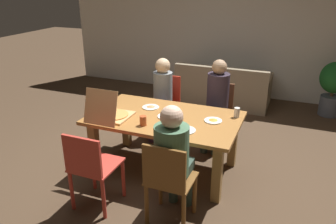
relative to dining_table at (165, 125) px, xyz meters
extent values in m
plane|color=#4A3625|center=(0.00, 0.00, -0.61)|extent=(20.00, 20.00, 0.00)
cube|color=silver|center=(0.00, 3.30, 0.82)|extent=(6.94, 0.12, 2.86)
cube|color=#A06832|center=(0.00, 0.00, 0.09)|extent=(1.79, 1.07, 0.04)
cube|color=olive|center=(-0.77, -0.41, -0.27)|extent=(0.10, 0.10, 0.68)
cube|color=olive|center=(0.77, -0.41, -0.27)|extent=(0.10, 0.10, 0.68)
cube|color=olive|center=(-0.77, 0.41, -0.27)|extent=(0.10, 0.10, 0.68)
cube|color=olive|center=(0.77, 0.41, -0.27)|extent=(0.10, 0.10, 0.68)
cylinder|color=brown|center=(0.23, -0.68, -0.38)|extent=(0.04, 0.04, 0.46)
cylinder|color=brown|center=(0.61, -0.68, -0.38)|extent=(0.04, 0.04, 0.46)
cylinder|color=brown|center=(0.23, -1.03, -0.38)|extent=(0.04, 0.04, 0.46)
cylinder|color=brown|center=(0.61, -1.03, -0.38)|extent=(0.04, 0.04, 0.46)
cube|color=brown|center=(0.42, -0.86, -0.14)|extent=(0.44, 0.40, 0.02)
cube|color=brown|center=(0.42, -1.04, 0.08)|extent=(0.42, 0.03, 0.42)
cylinder|color=#304236|center=(0.34, -0.59, -0.37)|extent=(0.10, 0.10, 0.48)
cylinder|color=#304236|center=(0.50, -0.59, -0.37)|extent=(0.10, 0.10, 0.48)
cube|color=#304236|center=(0.42, -0.71, -0.08)|extent=(0.30, 0.28, 0.11)
cylinder|color=#476D4F|center=(0.42, -0.86, 0.17)|extent=(0.33, 0.33, 0.50)
sphere|color=beige|center=(0.42, -0.86, 0.51)|extent=(0.21, 0.21, 0.21)
cylinder|color=brown|center=(0.59, 0.74, -0.38)|extent=(0.04, 0.04, 0.46)
cylinder|color=brown|center=(0.25, 0.74, -0.38)|extent=(0.04, 0.04, 0.46)
cylinder|color=brown|center=(0.59, 1.12, -0.38)|extent=(0.04, 0.04, 0.46)
cylinder|color=brown|center=(0.25, 1.12, -0.38)|extent=(0.04, 0.04, 0.46)
cube|color=brown|center=(0.42, 0.93, -0.14)|extent=(0.40, 0.43, 0.02)
cube|color=brown|center=(0.42, 1.13, 0.07)|extent=(0.38, 0.03, 0.39)
cylinder|color=#30423D|center=(0.50, 0.59, -0.37)|extent=(0.10, 0.10, 0.48)
cylinder|color=#30423D|center=(0.34, 0.59, -0.37)|extent=(0.10, 0.10, 0.48)
cube|color=#30423D|center=(0.42, 0.75, -0.08)|extent=(0.28, 0.35, 0.11)
cylinder|color=#322835|center=(0.42, 0.93, 0.18)|extent=(0.31, 0.31, 0.53)
sphere|color=#A5815F|center=(0.42, 0.93, 0.54)|extent=(0.21, 0.21, 0.21)
cylinder|color=#AC281A|center=(-0.22, 0.69, -0.38)|extent=(0.04, 0.04, 0.46)
cylinder|color=#AC281A|center=(-0.58, 0.69, -0.38)|extent=(0.04, 0.04, 0.46)
cylinder|color=#AC281A|center=(-0.22, 1.09, -0.38)|extent=(0.04, 0.04, 0.46)
cylinder|color=#AC281A|center=(-0.58, 1.09, -0.38)|extent=(0.04, 0.04, 0.46)
cube|color=#AC281A|center=(-0.40, 0.89, -0.14)|extent=(0.41, 0.46, 0.02)
cube|color=#AC281A|center=(-0.40, 1.11, 0.08)|extent=(0.39, 0.03, 0.42)
cylinder|color=#422D48|center=(-0.33, 0.62, -0.37)|extent=(0.10, 0.10, 0.48)
cylinder|color=#422D48|center=(-0.47, 0.62, -0.37)|extent=(0.10, 0.10, 0.48)
cube|color=#422D48|center=(-0.40, 0.75, -0.08)|extent=(0.25, 0.28, 0.11)
cylinder|color=gray|center=(-0.40, 0.89, 0.16)|extent=(0.28, 0.28, 0.47)
sphere|color=#D7B085|center=(-0.40, 0.89, 0.49)|extent=(0.22, 0.22, 0.22)
cylinder|color=#BB372B|center=(-0.59, -0.71, -0.38)|extent=(0.04, 0.04, 0.46)
cylinder|color=#BB372B|center=(-0.21, -0.71, -0.38)|extent=(0.04, 0.04, 0.46)
cylinder|color=#BB372B|center=(-0.59, -1.11, -0.38)|extent=(0.04, 0.04, 0.46)
cylinder|color=#BB372B|center=(-0.21, -1.11, -0.38)|extent=(0.04, 0.04, 0.46)
cube|color=#BB372B|center=(-0.40, -0.91, -0.14)|extent=(0.44, 0.46, 0.02)
cube|color=#BB372B|center=(-0.40, -1.12, 0.07)|extent=(0.42, 0.03, 0.41)
cube|color=tan|center=(-0.57, -0.24, 0.12)|extent=(0.40, 0.40, 0.02)
cylinder|color=#CE8A42|center=(-0.57, -0.24, 0.14)|extent=(0.36, 0.36, 0.01)
cube|color=tan|center=(-0.57, -0.50, 0.33)|extent=(0.40, 0.13, 0.39)
cylinder|color=white|center=(0.03, 0.00, 0.12)|extent=(0.24, 0.24, 0.01)
cone|color=#D58B49|center=(0.03, 0.00, 0.13)|extent=(0.12, 0.12, 0.02)
cylinder|color=white|center=(-0.28, 0.20, 0.12)|extent=(0.22, 0.22, 0.01)
cone|color=#C57E4B|center=(-0.28, 0.20, 0.13)|extent=(0.11, 0.11, 0.02)
cylinder|color=white|center=(0.58, 0.08, 0.12)|extent=(0.21, 0.21, 0.01)
cone|color=gold|center=(0.58, 0.08, 0.13)|extent=(0.11, 0.11, 0.02)
cylinder|color=white|center=(0.36, -0.29, 0.12)|extent=(0.23, 0.23, 0.01)
cylinder|color=silver|center=(0.81, 0.31, 0.17)|extent=(0.07, 0.07, 0.12)
cylinder|color=#B44E28|center=(-0.13, -0.33, 0.17)|extent=(0.08, 0.08, 0.11)
cube|color=gray|center=(0.13, 2.68, -0.41)|extent=(1.71, 0.89, 0.40)
cube|color=gray|center=(0.13, 2.31, -0.01)|extent=(1.71, 0.16, 0.39)
cube|color=gray|center=(-0.63, 2.68, -0.12)|extent=(0.20, 0.85, 0.18)
cube|color=gray|center=(0.89, 2.68, -0.12)|extent=(0.20, 0.85, 0.18)
cylinder|color=#525A65|center=(2.02, 2.74, -0.44)|extent=(0.35, 0.35, 0.35)
cylinder|color=brown|center=(2.02, 2.74, -0.19)|extent=(0.05, 0.05, 0.14)
ellipsoid|color=#1B6025|center=(2.02, 2.74, 0.08)|extent=(0.49, 0.49, 0.54)
camera|label=1|loc=(1.41, -3.40, 1.67)|focal=35.41mm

